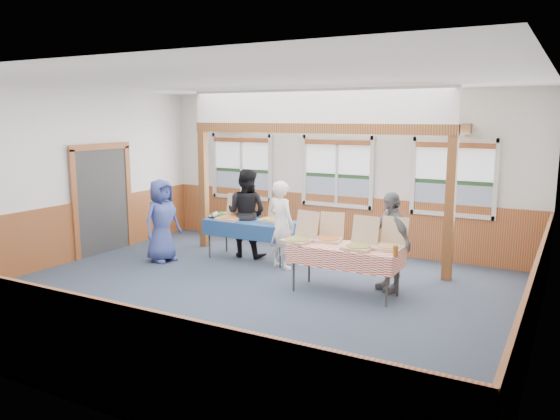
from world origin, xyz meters
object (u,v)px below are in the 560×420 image
object	(u,v)px
man_blue	(162,220)
person_grey	(390,241)
table_right	(346,250)
woman_black	(246,213)
woman_white	(281,225)
table_left	(252,224)

from	to	relation	value
man_blue	person_grey	world-z (taller)	person_grey
table_right	person_grey	bearing A→B (deg)	52.26
woman_black	person_grey	size ratio (longest dim) A/B	1.10
table_right	woman_white	xyz separation A→B (m)	(-1.56, 0.80, 0.10)
woman_black	man_blue	size ratio (longest dim) A/B	1.10
woman_white	woman_black	distance (m)	1.10
woman_white	woman_black	size ratio (longest dim) A/B	0.93
woman_white	person_grey	xyz separation A→B (m)	(2.09, -0.28, -0.01)
table_left	table_right	size ratio (longest dim) A/B	1.08
table_right	woman_black	xyz separation A→B (m)	(-2.56, 1.23, 0.16)
table_right	woman_white	world-z (taller)	woman_white
person_grey	woman_black	bearing A→B (deg)	-156.61
table_right	man_blue	bearing A→B (deg)	-174.14
table_left	woman_black	bearing A→B (deg)	163.51
man_blue	person_grey	size ratio (longest dim) A/B	1.00
table_left	man_blue	size ratio (longest dim) A/B	1.22
woman_white	woman_black	bearing A→B (deg)	-2.87
table_left	person_grey	size ratio (longest dim) A/B	1.22
table_left	woman_white	size ratio (longest dim) A/B	1.20
woman_black	man_blue	world-z (taller)	woman_black
table_right	woman_white	bearing A→B (deg)	160.89
woman_black	table_left	bearing A→B (deg)	139.21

